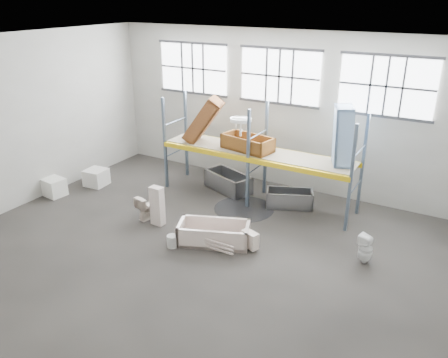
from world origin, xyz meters
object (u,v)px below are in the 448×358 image
Objects in this scene: bathtub_beige at (214,233)px; cistern_tall at (157,206)px; bucket at (172,241)px; rust_tub_flat at (248,143)px; steel_tub_right at (289,198)px; steel_tub_left at (228,182)px; carton_near at (54,187)px; blue_tub_upright at (343,136)px; toilet_white at (366,249)px; toilet_beige at (148,207)px.

cistern_tall reaches higher than bathtub_beige.
rust_tub_flat is at bearing 85.45° from bucket.
cistern_tall is (-1.86, 0.08, 0.29)m from bathtub_beige.
steel_tub_left is at bearing 176.61° from steel_tub_right.
carton_near is at bearing -145.81° from steel_tub_left.
rust_tub_flat is at bearing -17.61° from steel_tub_left.
carton_near is at bearing -156.19° from steel_tub_right.
rust_tub_flat is at bearing -174.86° from steel_tub_right.
blue_tub_upright is at bearing 32.26° from bathtub_beige.
toilet_white is 0.45× the size of blue_tub_upright.
blue_tub_upright is (1.38, 0.10, 2.14)m from steel_tub_right.
steel_tub_left reaches higher than steel_tub_right.
toilet_beige reaches higher than bucket.
blue_tub_upright reaches higher than toilet_beige.
bucket is (1.06, -0.79, -0.40)m from cistern_tall.
bucket is at bearing -159.73° from bathtub_beige.
cistern_tall is 3.32m from rust_tub_flat.
bathtub_beige reaches higher than bucket.
bathtub_beige is at bearing -172.94° from toilet_beige.
steel_tub_left reaches higher than carton_near.
steel_tub_left is at bearing -96.61° from toilet_beige.
carton_near reaches higher than bucket.
rust_tub_flat is at bearing 27.98° from carton_near.
toilet_white reaches higher than carton_near.
cistern_tall is 3.08m from steel_tub_left.
bucket is (-0.80, -0.72, -0.11)m from bathtub_beige.
steel_tub_right is 2.11× the size of carton_near.
cistern_tall is at bearing 143.25° from bucket.
bathtub_beige is 1.31× the size of steel_tub_right.
steel_tub_right is 2.55m from blue_tub_upright.
toilet_beige is at bearing -71.67° from toilet_white.
cistern_tall reaches higher than bucket.
cistern_tall is 4.07m from carton_near.
toilet_beige is 5.76m from blue_tub_upright.
steel_tub_left is (0.54, 3.02, -0.27)m from cistern_tall.
cistern_tall is at bearing -100.18° from steel_tub_left.
blue_tub_upright is at bearing 20.76° from carton_near.
bathtub_beige is 2.35m from toilet_beige.
toilet_white is at bearing -5.96° from bathtub_beige.
blue_tub_upright reaches higher than toilet_white.
bathtub_beige is 1.08m from bucket.
bucket is at bearing -82.26° from steel_tub_left.
bathtub_beige is 4.36m from blue_tub_upright.
toilet_beige reaches higher than steel_tub_left.
blue_tub_upright is at bearing -0.45° from steel_tub_left.
steel_tub_left is 2.19m from steel_tub_right.
blue_tub_upright is (2.77, 0.23, 0.58)m from rust_tub_flat.
toilet_beige reaches higher than carton_near.
bathtub_beige is 2.57× the size of toilet_beige.
steel_tub_right is at bearing 49.00° from cistern_tall.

